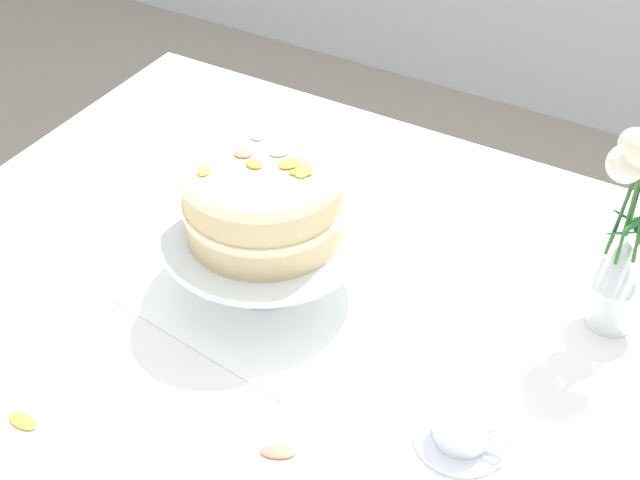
{
  "coord_description": "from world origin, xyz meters",
  "views": [
    {
      "loc": [
        0.47,
        -0.9,
        1.7
      ],
      "look_at": [
        -0.06,
        0.0,
        0.86
      ],
      "focal_mm": 56.32,
      "sensor_mm": 36.0,
      "label": 1
    }
  ],
  "objects_px": {
    "flower_vase": "(630,228)",
    "dining_table": "(348,375)",
    "cake_stand": "(267,240)",
    "teacup": "(463,428)",
    "layer_cake": "(265,196)"
  },
  "relations": [
    {
      "from": "flower_vase",
      "to": "dining_table",
      "type": "bearing_deg",
      "value": -147.6
    },
    {
      "from": "dining_table",
      "to": "flower_vase",
      "type": "bearing_deg",
      "value": 32.4
    },
    {
      "from": "cake_stand",
      "to": "dining_table",
      "type": "bearing_deg",
      "value": -9.13
    },
    {
      "from": "flower_vase",
      "to": "teacup",
      "type": "relative_size",
      "value": 2.9
    },
    {
      "from": "dining_table",
      "to": "flower_vase",
      "type": "distance_m",
      "value": 0.44
    },
    {
      "from": "dining_table",
      "to": "teacup",
      "type": "bearing_deg",
      "value": -25.55
    },
    {
      "from": "layer_cake",
      "to": "cake_stand",
      "type": "bearing_deg",
      "value": -175.26
    },
    {
      "from": "cake_stand",
      "to": "flower_vase",
      "type": "distance_m",
      "value": 0.49
    },
    {
      "from": "layer_cake",
      "to": "teacup",
      "type": "height_order",
      "value": "layer_cake"
    },
    {
      "from": "cake_stand",
      "to": "layer_cake",
      "type": "relative_size",
      "value": 1.28
    },
    {
      "from": "dining_table",
      "to": "flower_vase",
      "type": "height_order",
      "value": "flower_vase"
    },
    {
      "from": "layer_cake",
      "to": "flower_vase",
      "type": "relative_size",
      "value": 0.65
    },
    {
      "from": "teacup",
      "to": "flower_vase",
      "type": "bearing_deg",
      "value": 73.22
    },
    {
      "from": "cake_stand",
      "to": "teacup",
      "type": "height_order",
      "value": "cake_stand"
    },
    {
      "from": "cake_stand",
      "to": "teacup",
      "type": "distance_m",
      "value": 0.39
    }
  ]
}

